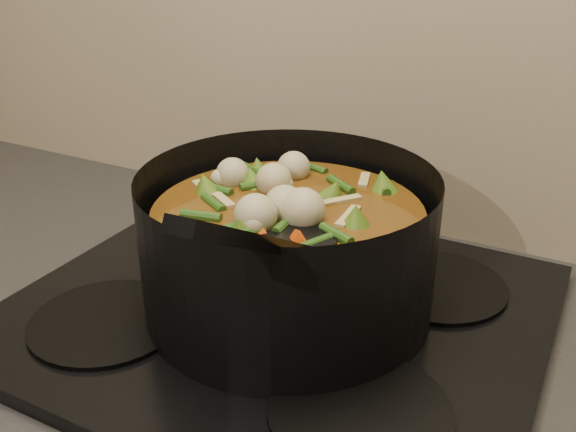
% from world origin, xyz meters
% --- Properties ---
extents(stovetop, '(0.62, 0.54, 0.03)m').
position_xyz_m(stovetop, '(0.00, 1.93, 0.92)').
color(stovetop, black).
rests_on(stovetop, counter).
extents(stockpot, '(0.39, 0.48, 0.25)m').
position_xyz_m(stockpot, '(0.01, 1.93, 1.01)').
color(stockpot, black).
rests_on(stockpot, stovetop).
extents(saucepan, '(0.16, 0.16, 0.13)m').
position_xyz_m(saucepan, '(-0.18, 2.04, 0.99)').
color(saucepan, silver).
rests_on(saucepan, stovetop).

